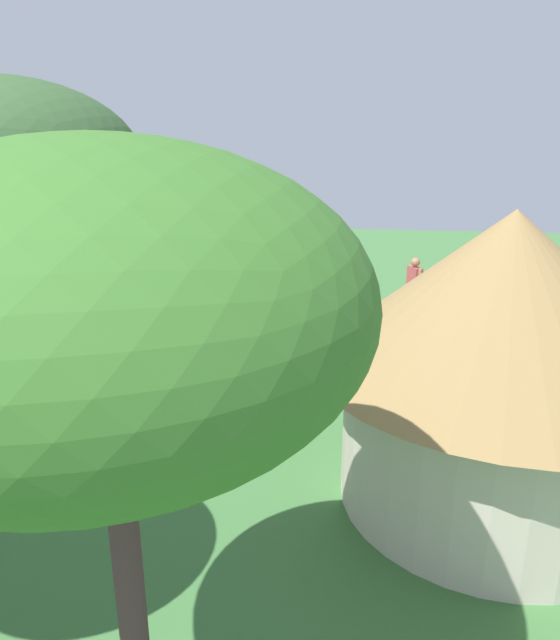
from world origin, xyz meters
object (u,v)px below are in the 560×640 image
object	(u,v)px
acacia_tree_right_background	(102,307)
zebra_toward_hut	(469,312)
patio_dining_table	(166,345)
guest_beside_umbrella	(107,314)
striped_lounge_chair	(388,356)
zebra_nearest_camera	(300,341)
zebra_by_umbrella	(265,290)
patio_chair_near_hut	(215,359)
patio_chair_near_lawn	(115,346)
acacia_tree_left_background	(3,163)
guest_behind_table	(115,312)
patio_chair_east_end	(135,371)
shade_umbrella	(160,251)
thatched_hut	(500,349)
standing_watcher	(414,283)
patio_chair_west_end	(191,333)

from	to	relation	value
acacia_tree_right_background	zebra_toward_hut	bearing A→B (deg)	-113.01
patio_dining_table	guest_beside_umbrella	size ratio (longest dim) A/B	0.86
guest_beside_umbrella	striped_lounge_chair	world-z (taller)	guest_beside_umbrella
zebra_nearest_camera	zebra_by_umbrella	size ratio (longest dim) A/B	1.01
patio_chair_near_hut	zebra_nearest_camera	distance (m)	1.71
patio_chair_near_lawn	acacia_tree_left_background	size ratio (longest dim) A/B	0.16
guest_behind_table	patio_chair_east_end	bearing A→B (deg)	17.44
patio_dining_table	patio_chair_near_hut	distance (m)	1.16
zebra_by_umbrella	acacia_tree_left_background	world-z (taller)	acacia_tree_left_background
patio_chair_near_hut	acacia_tree_right_background	xyz separation A→B (m)	(-1.12, 7.27, 3.30)
zebra_by_umbrella	striped_lounge_chair	bearing A→B (deg)	-168.13
shade_umbrella	zebra_toward_hut	distance (m)	6.87
acacia_tree_right_background	patio_chair_near_hut	bearing A→B (deg)	-81.23
thatched_hut	guest_behind_table	size ratio (longest dim) A/B	3.06
guest_beside_umbrella	striped_lounge_chair	size ratio (longest dim) A/B	1.83
patio_chair_near_hut	patio_chair_near_lawn	bearing A→B (deg)	95.96
thatched_hut	patio_chair_near_hut	size ratio (longest dim) A/B	5.38
patio_chair_near_lawn	acacia_tree_right_background	xyz separation A→B (m)	(-3.38, 7.73, 3.30)
zebra_toward_hut	acacia_tree_left_background	world-z (taller)	acacia_tree_left_background
patio_chair_east_end	zebra_toward_hut	bearing A→B (deg)	38.80
patio_chair_near_hut	striped_lounge_chair	world-z (taller)	patio_chair_near_hut
patio_chair_near_lawn	acacia_tree_right_background	bearing A→B (deg)	29.02
standing_watcher	acacia_tree_right_background	xyz separation A→B (m)	(3.10, 11.92, 2.80)
guest_beside_umbrella	zebra_by_umbrella	xyz separation A→B (m)	(-3.19, -2.32, 0.04)
patio_chair_east_end	acacia_tree_right_background	world-z (taller)	acacia_tree_right_background
patio_dining_table	acacia_tree_left_background	distance (m)	5.02
shade_umbrella	guest_beside_umbrella	distance (m)	2.48
patio_chair_east_end	acacia_tree_left_background	bearing A→B (deg)	-98.99
thatched_hut	shade_umbrella	xyz separation A→B (m)	(5.64, -3.62, 0.40)
shade_umbrella	patio_chair_west_end	size ratio (longest dim) A/B	4.03
patio_chair_near_lawn	acacia_tree_right_background	world-z (taller)	acacia_tree_right_background
thatched_hut	patio_chair_west_end	world-z (taller)	thatched_hut
thatched_hut	guest_behind_table	distance (m)	8.65
patio_chair_near_lawn	standing_watcher	world-z (taller)	standing_watcher
standing_watcher	acacia_tree_left_background	xyz separation A→B (m)	(6.40, 7.46, 3.39)
striped_lounge_chair	zebra_nearest_camera	bearing A→B (deg)	25.63
patio_chair_near_lawn	zebra_toward_hut	size ratio (longest dim) A/B	0.40
zebra_toward_hut	patio_chair_east_end	bearing A→B (deg)	44.27
striped_lounge_chair	thatched_hut	bearing A→B (deg)	97.31
patio_chair_near_hut	acacia_tree_left_background	xyz separation A→B (m)	(2.18, 2.81, 3.89)
patio_chair_near_hut	zebra_nearest_camera	bearing A→B (deg)	-65.78
guest_behind_table	zebra_toward_hut	xyz separation A→B (m)	(-7.85, -1.00, 0.02)
patio_chair_east_end	acacia_tree_right_background	size ratio (longest dim) A/B	0.19
shade_umbrella	patio_chair_west_end	world-z (taller)	shade_umbrella
patio_chair_west_end	zebra_nearest_camera	world-z (taller)	zebra_nearest_camera
patio_chair_near_hut	patio_chair_west_end	size ratio (longest dim) A/B	1.00
guest_behind_table	standing_watcher	world-z (taller)	standing_watcher
zebra_by_umbrella	acacia_tree_left_background	size ratio (longest dim) A/B	0.34
thatched_hut	patio_chair_near_lawn	bearing A→B (deg)	-28.80
thatched_hut	striped_lounge_chair	xyz separation A→B (m)	(1.09, -4.58, -1.94)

